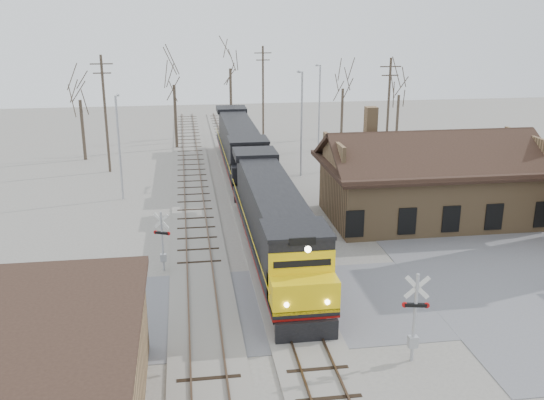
# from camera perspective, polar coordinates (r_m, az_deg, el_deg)

# --- Properties ---
(ground) EXTENTS (140.00, 140.00, 0.00)m
(ground) POSITION_cam_1_polar(r_m,az_deg,el_deg) (31.27, 1.90, -9.87)
(ground) COLOR gray
(ground) RESTS_ON ground
(road) EXTENTS (60.00, 9.00, 0.03)m
(road) POSITION_cam_1_polar(r_m,az_deg,el_deg) (31.27, 1.90, -9.85)
(road) COLOR slate
(road) RESTS_ON ground
(track_main) EXTENTS (3.40, 90.00, 0.24)m
(track_main) POSITION_cam_1_polar(r_m,az_deg,el_deg) (44.96, -1.50, -1.10)
(track_main) COLOR gray
(track_main) RESTS_ON ground
(track_siding) EXTENTS (3.40, 90.00, 0.24)m
(track_siding) POSITION_cam_1_polar(r_m,az_deg,el_deg) (44.67, -7.24, -1.36)
(track_siding) COLOR gray
(track_siding) RESTS_ON ground
(depot) EXTENTS (15.20, 9.31, 7.90)m
(depot) POSITION_cam_1_polar(r_m,az_deg,el_deg) (44.50, 14.48, 1.30)
(depot) COLOR olive
(depot) RESTS_ON ground
(locomotive_lead) EXTENTS (3.10, 20.74, 4.61)m
(locomotive_lead) POSITION_cam_1_polar(r_m,az_deg,el_deg) (35.76, 0.23, -2.05)
(locomotive_lead) COLOR black
(locomotive_lead) RESTS_ON ground
(locomotive_trailing) EXTENTS (3.10, 20.74, 4.36)m
(locomotive_trailing) POSITION_cam_1_polar(r_m,az_deg,el_deg) (55.87, -3.02, 5.07)
(locomotive_trailing) COLOR black
(locomotive_trailing) RESTS_ON ground
(crossbuck_near) EXTENTS (1.15, 0.33, 4.04)m
(crossbuck_near) POSITION_cam_1_polar(r_m,az_deg,el_deg) (26.56, 13.26, -11.00)
(crossbuck_near) COLOR #A5A8AD
(crossbuck_near) RESTS_ON ground
(crossbuck_far) EXTENTS (0.96, 0.49, 3.56)m
(crossbuck_far) POSITION_cam_1_polar(r_m,az_deg,el_deg) (35.05, -10.26, -4.00)
(crossbuck_far) COLOR #A5A8AD
(crossbuck_far) RESTS_ON ground
(streetlight_a) EXTENTS (0.25, 2.04, 8.19)m
(streetlight_a) POSITION_cam_1_polar(r_m,az_deg,el_deg) (48.64, -14.20, 5.36)
(streetlight_a) COLOR #A5A8AD
(streetlight_a) RESTS_ON ground
(streetlight_b) EXTENTS (0.25, 2.04, 9.31)m
(streetlight_b) POSITION_cam_1_polar(r_m,az_deg,el_deg) (54.05, 2.78, 7.66)
(streetlight_b) COLOR #A5A8AD
(streetlight_b) RESTS_ON ground
(streetlight_c) EXTENTS (0.25, 2.04, 9.01)m
(streetlight_c) POSITION_cam_1_polar(r_m,az_deg,el_deg) (64.23, 4.46, 9.04)
(streetlight_c) COLOR #A5A8AD
(streetlight_c) RESTS_ON ground
(utility_pole_a) EXTENTS (2.00, 0.24, 10.63)m
(utility_pole_a) POSITION_cam_1_polar(r_m,az_deg,el_deg) (57.28, -15.42, 7.96)
(utility_pole_a) COLOR #382D23
(utility_pole_a) RESTS_ON ground
(utility_pole_b) EXTENTS (2.00, 0.24, 10.45)m
(utility_pole_b) POSITION_cam_1_polar(r_m,az_deg,el_deg) (72.40, -0.85, 10.36)
(utility_pole_b) COLOR #382D23
(utility_pole_b) RESTS_ON ground
(utility_pole_c) EXTENTS (2.00, 0.24, 10.19)m
(utility_pole_c) POSITION_cam_1_polar(r_m,az_deg,el_deg) (58.78, 10.87, 8.28)
(utility_pole_c) COLOR #382D23
(utility_pole_c) RESTS_ON ground
(tree_a) EXTENTS (3.99, 3.99, 9.78)m
(tree_a) POSITION_cam_1_polar(r_m,az_deg,el_deg) (62.66, -17.70, 9.84)
(tree_a) COLOR #382D23
(tree_a) RESTS_ON ground
(tree_b) EXTENTS (4.56, 4.56, 11.18)m
(tree_b) POSITION_cam_1_polar(r_m,az_deg,el_deg) (65.69, -9.26, 11.62)
(tree_b) COLOR #382D23
(tree_b) RESTS_ON ground
(tree_c) EXTENTS (5.21, 5.21, 12.78)m
(tree_c) POSITION_cam_1_polar(r_m,az_deg,el_deg) (72.86, -3.97, 13.25)
(tree_c) COLOR #382D23
(tree_c) RESTS_ON ground
(tree_d) EXTENTS (3.80, 3.80, 9.31)m
(tree_d) POSITION_cam_1_polar(r_m,az_deg,el_deg) (71.59, 6.71, 11.10)
(tree_d) COLOR #382D23
(tree_d) RESTS_ON ground
(tree_e) EXTENTS (3.57, 3.57, 8.74)m
(tree_e) POSITION_cam_1_polar(r_m,az_deg,el_deg) (69.72, 11.90, 10.35)
(tree_e) COLOR #382D23
(tree_e) RESTS_ON ground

